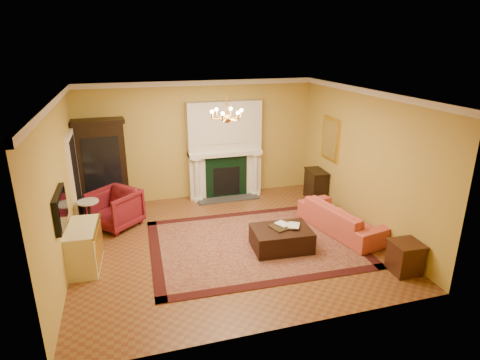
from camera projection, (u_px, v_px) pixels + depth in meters
name	position (u px, v px, depth m)	size (l,w,h in m)	color
floor	(228.00, 242.00, 8.24)	(6.00, 5.50, 0.02)	brown
ceiling	(227.00, 93.00, 7.24)	(6.00, 5.50, 0.02)	white
wall_back	(200.00, 140.00, 10.24)	(6.00, 0.02, 3.00)	gold
wall_front	(281.00, 236.00, 5.24)	(6.00, 0.02, 3.00)	gold
wall_left	(60.00, 188.00, 6.93)	(0.02, 5.50, 3.00)	gold
wall_right	(364.00, 160.00, 8.54)	(0.02, 5.50, 3.00)	gold
fireplace	(225.00, 152.00, 10.33)	(1.90, 0.70, 2.50)	silver
crown_molding	(215.00, 91.00, 8.13)	(6.00, 5.50, 0.12)	silver
doorway	(75.00, 181.00, 8.64)	(0.08, 1.05, 2.10)	white
tv_panel	(60.00, 209.00, 6.46)	(0.09, 0.95, 0.58)	black
gilt_mirror	(331.00, 139.00, 9.75)	(0.06, 0.76, 1.05)	gold
chandelier	(227.00, 116.00, 7.37)	(0.63, 0.55, 0.53)	gold
oriental_rug	(254.00, 243.00, 8.17)	(4.15, 3.11, 0.02)	#400D0F
china_cabinet	(103.00, 168.00, 9.50)	(1.06, 0.48, 2.12)	black
wingback_armchair	(115.00, 207.00, 8.77)	(0.91, 0.85, 0.93)	maroon
pedestal_table	(90.00, 215.00, 8.39)	(0.43, 0.43, 0.77)	black
commode	(84.00, 247.00, 7.22)	(0.50, 1.07, 0.80)	beige
coral_sofa	(342.00, 214.00, 8.57)	(2.10, 0.61, 0.82)	#C2573D
end_table	(405.00, 258.00, 7.09)	(0.47, 0.47, 0.55)	#3E1B10
console_table	(316.00, 185.00, 10.35)	(0.39, 0.68, 0.75)	black
leather_ottoman	(281.00, 238.00, 7.89)	(1.13, 0.82, 0.42)	black
ottoman_tray	(283.00, 226.00, 7.89)	(0.47, 0.36, 0.03)	black
book_a	(279.00, 220.00, 7.82)	(0.21, 0.03, 0.28)	gray
book_b	(288.00, 219.00, 7.84)	(0.22, 0.02, 0.30)	gray
topiary_left	(202.00, 144.00, 10.04)	(0.16, 0.16, 0.43)	gray
topiary_right	(248.00, 141.00, 10.37)	(0.16, 0.16, 0.42)	gray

